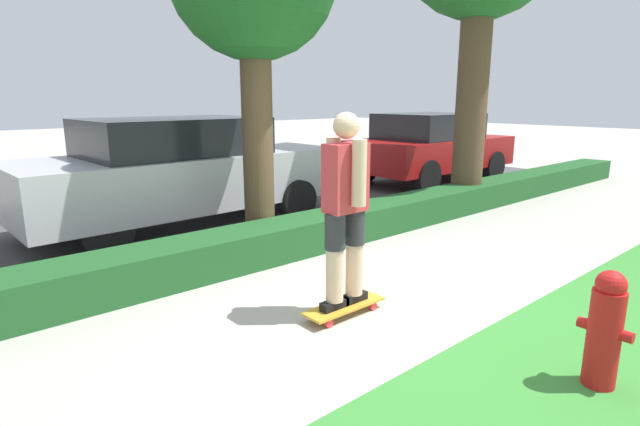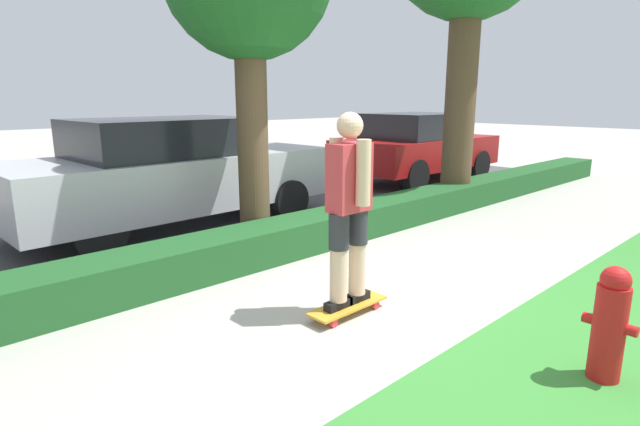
% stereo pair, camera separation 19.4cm
% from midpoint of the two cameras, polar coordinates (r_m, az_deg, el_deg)
% --- Properties ---
extents(ground_plane, '(60.00, 60.00, 0.00)m').
position_cam_midpoint_polar(ground_plane, '(4.72, 7.95, -9.52)').
color(ground_plane, '#ADA89E').
extents(street_asphalt, '(18.36, 5.00, 0.01)m').
position_cam_midpoint_polar(street_asphalt, '(7.98, -15.32, -0.42)').
color(street_asphalt, '#474749').
rests_on(street_asphalt, ground_plane).
extents(hedge_row, '(18.36, 0.60, 0.40)m').
position_cam_midpoint_polar(hedge_row, '(5.76, -4.03, -3.12)').
color(hedge_row, '#1E5123').
rests_on(hedge_row, ground_plane).
extents(skateboard, '(0.76, 0.24, 0.09)m').
position_cam_midpoint_polar(skateboard, '(4.31, 4.09, -10.65)').
color(skateboard, gold).
rests_on(skateboard, ground_plane).
extents(skater_person, '(0.49, 0.41, 1.60)m').
position_cam_midpoint_polar(skater_person, '(4.04, 4.29, 0.76)').
color(skater_person, black).
rests_on(skater_person, skateboard).
extents(parked_car_middle, '(4.57, 1.94, 1.53)m').
position_cam_midpoint_polar(parked_car_middle, '(7.37, -14.75, 4.75)').
color(parked_car_middle, '#B7B7BC').
rests_on(parked_car_middle, ground_plane).
extents(parked_car_rear, '(3.84, 1.87, 1.47)m').
position_cam_midpoint_polar(parked_car_rear, '(11.15, 12.93, 7.43)').
color(parked_car_rear, maroon).
rests_on(parked_car_rear, ground_plane).
extents(fire_hydrant, '(0.20, 0.32, 0.78)m').
position_cam_midpoint_polar(fire_hydrant, '(3.70, 31.12, -11.33)').
color(fire_hydrant, red).
rests_on(fire_hydrant, ground_plane).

